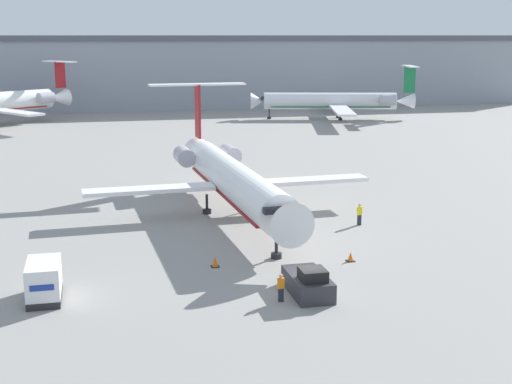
{
  "coord_description": "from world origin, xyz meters",
  "views": [
    {
      "loc": [
        -12.85,
        -40.42,
        15.88
      ],
      "look_at": [
        0.0,
        14.82,
        3.38
      ],
      "focal_mm": 50.0,
      "sensor_mm": 36.0,
      "label": 1
    }
  ],
  "objects": [
    {
      "name": "terminal_building",
      "position": [
        0.0,
        120.0,
        7.96
      ],
      "size": [
        180.0,
        16.8,
        15.86
      ],
      "color": "#8C939E",
      "rests_on": "ground"
    },
    {
      "name": "airplane_parked_far_right",
      "position": [
        33.35,
        90.38,
        3.47
      ],
      "size": [
        31.9,
        37.8,
        10.18
      ],
      "color": "white",
      "rests_on": "ground"
    },
    {
      "name": "worker_near_tug",
      "position": [
        -2.09,
        -0.85,
        0.92
      ],
      "size": [
        0.4,
        0.25,
        1.75
      ],
      "color": "#232838",
      "rests_on": "ground"
    },
    {
      "name": "airplane_main",
      "position": [
        -0.83,
        21.09,
        3.42
      ],
      "size": [
        26.22,
        33.2,
        10.82
      ],
      "color": "white",
      "rests_on": "ground"
    },
    {
      "name": "ground_plane",
      "position": [
        0.0,
        0.0,
        0.0
      ],
      "size": [
        600.0,
        600.0,
        0.0
      ],
      "primitive_type": "plane",
      "color": "gray"
    },
    {
      "name": "pushback_tug",
      "position": [
        -0.1,
        0.02,
        0.74
      ],
      "size": [
        2.23,
        4.63,
        1.95
      ],
      "color": "#2D2D33",
      "rests_on": "ground"
    },
    {
      "name": "traffic_cone_right",
      "position": [
        4.85,
        5.68,
        0.32
      ],
      "size": [
        0.59,
        0.59,
        0.68
      ],
      "color": "black",
      "rests_on": "ground"
    },
    {
      "name": "traffic_cone_left",
      "position": [
        -4.85,
        6.62,
        0.4
      ],
      "size": [
        0.58,
        0.58,
        0.83
      ],
      "color": "black",
      "rests_on": "ground"
    },
    {
      "name": "worker_by_wing",
      "position": [
        9.1,
        14.95,
        1.0
      ],
      "size": [
        0.4,
        0.26,
        1.88
      ],
      "color": "#232838",
      "rests_on": "ground"
    },
    {
      "name": "luggage_cart",
      "position": [
        -16.13,
        2.76,
        1.2
      ],
      "size": [
        1.99,
        3.8,
        2.39
      ],
      "color": "#232326",
      "rests_on": "ground"
    }
  ]
}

